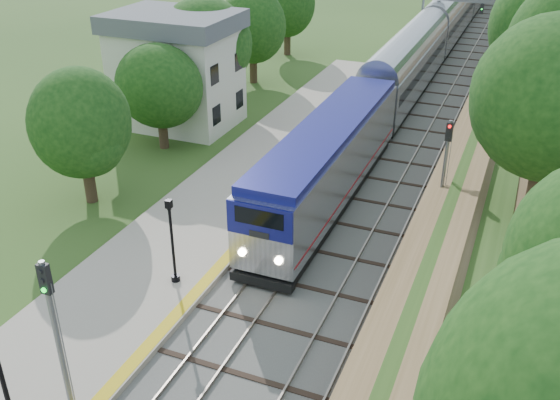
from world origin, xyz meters
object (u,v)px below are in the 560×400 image
at_px(signal_gantry, 465,12).
at_px(lamppost_far, 173,246).
at_px(signal_platform, 54,324).
at_px(signal_farside, 445,164).
at_px(station_building, 177,69).
at_px(lamppost_mid, 6,394).

height_order(signal_gantry, lamppost_far, signal_gantry).
relative_size(signal_platform, signal_farside, 1.02).
bearing_deg(station_building, signal_gantry, 56.62).
xyz_separation_m(lamppost_mid, signal_platform, (0.59, 1.81, 1.49)).
relative_size(station_building, signal_platform, 1.44).
height_order(lamppost_mid, signal_platform, signal_platform).
bearing_deg(signal_platform, signal_gantry, 83.98).
bearing_deg(signal_platform, signal_farside, 62.53).
relative_size(station_building, lamppost_far, 2.14).
distance_m(lamppost_far, signal_farside, 13.83).
distance_m(lamppost_mid, lamppost_far, 9.67).
bearing_deg(station_building, signal_platform, -66.81).
bearing_deg(signal_gantry, station_building, -123.38).
xyz_separation_m(station_building, signal_farside, (20.20, -8.41, -0.40)).
height_order(signal_gantry, signal_platform, signal_platform).
height_order(signal_gantry, signal_farside, signal_gantry).
relative_size(station_building, signal_farside, 1.47).
bearing_deg(lamppost_far, signal_gantry, 81.97).
relative_size(lamppost_mid, signal_farside, 0.83).
xyz_separation_m(signal_gantry, lamppost_mid, (-5.96, -52.70, -2.27)).
relative_size(signal_gantry, lamppost_mid, 1.73).
distance_m(lamppost_mid, signal_farside, 21.63).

